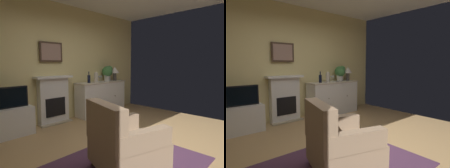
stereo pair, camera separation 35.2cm
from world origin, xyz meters
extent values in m
cube|color=tan|center=(0.00, 0.00, -0.05)|extent=(5.51, 4.50, 0.10)
cube|color=#EAD68C|center=(0.00, 2.22, 1.40)|extent=(5.51, 0.06, 2.80)
cube|color=white|center=(-0.21, 2.10, 0.53)|extent=(0.70, 0.18, 1.05)
cube|color=tan|center=(-0.21, 2.00, 0.01)|extent=(0.77, 0.20, 0.03)
cube|color=black|center=(-0.21, 2.00, 0.39)|extent=(0.48, 0.02, 0.42)
cube|color=white|center=(-0.21, 2.07, 1.07)|extent=(0.87, 0.27, 0.05)
cube|color=#473323|center=(-0.21, 2.14, 1.64)|extent=(0.55, 0.03, 0.45)
cube|color=#9E7A6B|center=(-0.21, 2.12, 1.64)|extent=(0.47, 0.01, 0.37)
cube|color=white|center=(1.12, 1.91, 0.43)|extent=(1.45, 0.45, 0.86)
cube|color=beige|center=(1.12, 1.91, 0.88)|extent=(1.48, 0.48, 0.03)
sphere|color=brown|center=(0.80, 1.68, 0.49)|extent=(0.02, 0.02, 0.02)
sphere|color=brown|center=(1.44, 1.68, 0.49)|extent=(0.02, 0.02, 0.02)
cylinder|color=#4C4742|center=(1.67, 1.91, 1.00)|extent=(0.10, 0.10, 0.22)
cone|color=silver|center=(1.67, 1.91, 1.20)|extent=(0.26, 0.26, 0.18)
cylinder|color=black|center=(0.68, 1.89, 0.99)|extent=(0.08, 0.08, 0.20)
cylinder|color=black|center=(0.68, 1.89, 1.14)|extent=(0.03, 0.03, 0.09)
cylinder|color=silver|center=(1.04, 1.90, 0.89)|extent=(0.06, 0.06, 0.00)
cylinder|color=silver|center=(1.04, 1.90, 0.94)|extent=(0.01, 0.01, 0.09)
cone|color=silver|center=(1.04, 1.90, 1.02)|extent=(0.07, 0.07, 0.07)
cylinder|color=silver|center=(1.15, 1.95, 0.89)|extent=(0.06, 0.06, 0.00)
cylinder|color=silver|center=(1.15, 1.95, 0.94)|extent=(0.01, 0.01, 0.09)
cone|color=silver|center=(1.15, 1.95, 1.02)|extent=(0.07, 0.07, 0.07)
cylinder|color=silver|center=(1.26, 1.90, 0.89)|extent=(0.06, 0.06, 0.00)
cylinder|color=silver|center=(1.26, 1.90, 0.94)|extent=(0.01, 0.01, 0.09)
cone|color=silver|center=(1.26, 1.90, 1.02)|extent=(0.07, 0.07, 0.07)
cylinder|color=beige|center=(0.90, 1.86, 1.01)|extent=(0.11, 0.11, 0.24)
sphere|color=beige|center=(0.90, 1.86, 1.13)|extent=(0.08, 0.08, 0.08)
cube|color=white|center=(-1.18, 1.93, 0.28)|extent=(0.75, 0.42, 0.55)
cube|color=black|center=(-1.18, 1.91, 0.75)|extent=(0.62, 0.06, 0.40)
cube|color=black|center=(-1.18, 1.88, 0.75)|extent=(0.57, 0.01, 0.35)
cylinder|color=beige|center=(1.41, 1.96, 0.96)|extent=(0.18, 0.18, 0.14)
sphere|color=#3D753D|center=(1.41, 1.96, 1.16)|extent=(0.30, 0.30, 0.30)
sphere|color=#3D753D|center=(1.47, 1.93, 1.23)|extent=(0.18, 0.18, 0.18)
cube|color=#8C7259|center=(-0.56, -0.42, 0.26)|extent=(0.98, 0.96, 0.32)
cube|color=#8C7259|center=(-0.88, -0.33, 0.67)|extent=(0.37, 0.77, 0.50)
cube|color=#8C7259|center=(-0.65, -0.73, 0.53)|extent=(0.73, 0.34, 0.22)
cube|color=#8C7259|center=(-0.47, -0.12, 0.53)|extent=(0.73, 0.34, 0.22)
cylinder|color=#473323|center=(-0.14, -0.21, 0.05)|extent=(0.05, 0.05, 0.10)
cylinder|color=#473323|center=(-0.80, -0.02, 0.05)|extent=(0.05, 0.05, 0.10)
camera|label=1|loc=(-2.35, -1.88, 1.37)|focal=30.23mm
camera|label=2|loc=(-2.09, -2.12, 1.37)|focal=30.23mm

